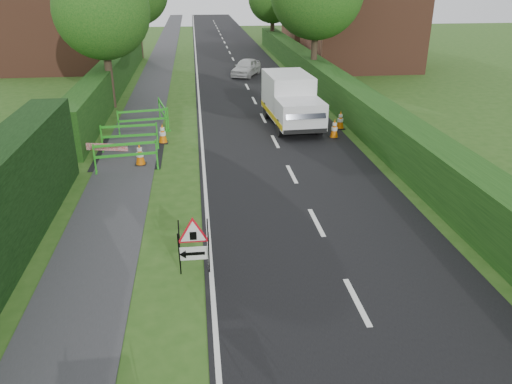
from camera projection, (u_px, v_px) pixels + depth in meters
ground at (237, 347)px, 8.78m from camera, size 120.00×120.00×0.00m
road_surface at (231, 55)px, 40.90m from camera, size 6.00×90.00×0.02m
footpath at (163, 56)px, 40.29m from camera, size 2.00×90.00×0.02m
hedge_west_far at (116, 90)px, 28.24m from camera, size 1.00×24.00×1.80m
hedge_east at (342, 110)px, 24.06m from camera, size 1.20×50.00×1.50m
house_west at (52, 25)px, 33.81m from camera, size 7.50×7.40×7.88m
house_east_a at (360, 24)px, 34.31m from camera, size 7.50×7.40×7.88m
house_east_b at (325, 11)px, 47.16m from camera, size 7.50×7.40×7.88m
tree_nw at (102, 11)px, 22.86m from camera, size 4.40×4.40×6.70m
triangle_sign at (192, 242)px, 10.59m from camera, size 0.79×0.79×1.16m
works_van at (291, 100)px, 21.30m from camera, size 2.05×4.71×2.11m
traffic_cone_0 at (334, 128)px, 19.87m from camera, size 0.38×0.38×0.79m
traffic_cone_1 at (340, 120)px, 21.04m from camera, size 0.38×0.38×0.79m
traffic_cone_2 at (304, 102)px, 23.96m from camera, size 0.38×0.38×0.79m
traffic_cone_3 at (140, 154)px, 17.02m from camera, size 0.38×0.38×0.79m
traffic_cone_4 at (163, 133)px, 19.25m from camera, size 0.38×0.38×0.79m
ped_barrier_0 at (126, 153)px, 16.42m from camera, size 2.09×0.62×1.00m
ped_barrier_1 at (129, 134)px, 18.40m from camera, size 2.08×0.51×1.00m
ped_barrier_2 at (143, 118)px, 20.42m from camera, size 2.09×0.68×1.00m
ped_barrier_3 at (162, 111)px, 21.47m from camera, size 0.74×2.09×1.00m
redwhite_plank at (108, 159)px, 17.71m from camera, size 1.47×0.36×0.25m
hatchback_car at (246, 67)px, 32.14m from camera, size 2.43×3.39×1.07m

